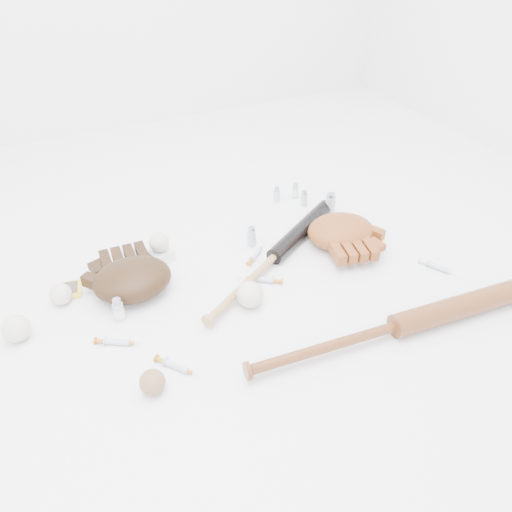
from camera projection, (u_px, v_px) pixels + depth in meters
name	position (u px, v px, depth m)	size (l,w,h in m)	color
bat_dark	(275.00, 256.00, 1.70)	(0.80, 0.06, 0.06)	black
bat_wood	(397.00, 326.00, 1.42)	(0.97, 0.07, 0.07)	brown
glove_dark	(132.00, 279.00, 1.56)	(0.29, 0.29, 0.11)	black
glove_tan	(341.00, 231.00, 1.78)	(0.29, 0.29, 0.10)	brown
trading_card	(71.00, 290.00, 1.60)	(0.07, 0.09, 0.01)	gold
pedestal	(161.00, 255.00, 1.72)	(0.07, 0.07, 0.04)	white
baseball_on_pedestal	(159.00, 242.00, 1.68)	(0.07, 0.07, 0.07)	silver
baseball_left	(16.00, 329.00, 1.41)	(0.08, 0.08, 0.08)	silver
baseball_upper	(61.00, 294.00, 1.53)	(0.07, 0.07, 0.07)	silver
baseball_mid	(250.00, 294.00, 1.52)	(0.08, 0.08, 0.08)	silver
baseball_aged	(152.00, 382.00, 1.26)	(0.07, 0.07, 0.07)	olive
syringe_0	(117.00, 342.00, 1.41)	(0.16, 0.03, 0.02)	#ADBCC6
syringe_1	(261.00, 279.00, 1.63)	(0.17, 0.03, 0.02)	#ADBCC6
syringe_2	(256.00, 255.00, 1.74)	(0.14, 0.02, 0.02)	#ADBCC6
syringe_3	(437.00, 267.00, 1.68)	(0.15, 0.03, 0.02)	#ADBCC6
syringe_4	(319.00, 231.00, 1.86)	(0.15, 0.03, 0.02)	#ADBCC6
syringe_5	(177.00, 366.00, 1.34)	(0.16, 0.03, 0.02)	#ADBCC6
vial_0	(295.00, 191.00, 2.05)	(0.03, 0.03, 0.07)	#AFB8C0
vial_1	(277.00, 194.00, 2.03)	(0.03, 0.03, 0.06)	#AFB8C0
vial_2	(252.00, 236.00, 1.78)	(0.03, 0.03, 0.08)	#AFB8C0
vial_3	(330.00, 204.00, 1.93)	(0.04, 0.04, 0.09)	#AFB8C0
vial_4	(118.00, 310.00, 1.47)	(0.03, 0.03, 0.08)	#AFB8C0
vial_5	(304.00, 198.00, 2.00)	(0.03, 0.03, 0.07)	#AFB8C0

